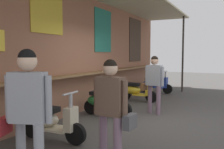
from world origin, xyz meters
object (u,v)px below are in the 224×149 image
Objects in this scene: scooter_cream at (50,121)px; scooter_green at (104,101)px; shopper_with_handbag at (111,104)px; shopper_browsing at (154,79)px; shopper_passing at (27,105)px; scooter_blue at (154,84)px; scooter_yellow at (136,90)px.

scooter_green is (2.19, 0.00, 0.00)m from scooter_cream.
shopper_browsing reaches higher than shopper_with_handbag.
shopper_passing is (-0.98, 0.62, 0.10)m from shopper_with_handbag.
scooter_green is at bearing -88.68° from scooter_blue.
scooter_blue is (2.19, 0.00, 0.00)m from scooter_yellow.
shopper_browsing reaches higher than scooter_green.
scooter_green is 3.17m from shopper_with_handbag.
scooter_green is at bearing 33.47° from shopper_with_handbag.
scooter_yellow is 1.00× the size of scooter_blue.
shopper_with_handbag reaches higher than scooter_cream.
scooter_blue is (6.71, 0.00, 0.00)m from scooter_cream.
scooter_green is 0.81× the size of shopper_passing.
shopper_with_handbag is at bearing -20.53° from scooter_cream.
shopper_browsing reaches higher than scooter_blue.
shopper_with_handbag is at bearing -70.02° from scooter_yellow.
scooter_green is 3.85m from shopper_passing.
scooter_blue is at bearing 167.62° from shopper_passing.
shopper_passing is (-3.67, -0.96, 0.67)m from scooter_green.
shopper_browsing is at bearing 10.52° from shopper_with_handbag.
scooter_green is 1.00× the size of scooter_yellow.
scooter_yellow is 1.97m from shopper_browsing.
scooter_yellow is at bearing -88.68° from scooter_blue.
shopper_with_handbag is (-0.50, -1.59, 0.57)m from scooter_cream.
shopper_passing reaches higher than shopper_with_handbag.
shopper_passing reaches higher than scooter_cream.
scooter_yellow is at bearing 170.04° from shopper_passing.
shopper_passing is (-8.19, -0.96, 0.67)m from scooter_blue.
scooter_blue is (4.52, 0.00, 0.00)m from scooter_green.
shopper_browsing is at bearing 33.83° from scooter_green.
scooter_blue is 3.92m from shopper_browsing.
shopper_passing is (-4.48, 0.16, 0.08)m from shopper_browsing.
shopper_with_handbag is at bearing -76.26° from scooter_blue.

